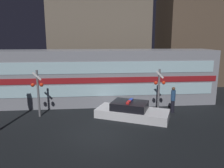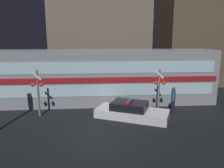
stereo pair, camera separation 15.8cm
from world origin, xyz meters
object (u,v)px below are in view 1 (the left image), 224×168
Objects in this scene: train at (95,77)px; pedestrian at (173,99)px; police_car at (132,111)px; crossing_signal_near at (159,88)px.

train is 10.20× the size of pedestrian.
train reaches higher than police_car.
train is 6.10× the size of crossing_signal_near.
pedestrian is at bearing -28.00° from train.
police_car is 2.73× the size of pedestrian.
train reaches higher than crossing_signal_near.
train is at bearing 152.00° from pedestrian.
train reaches higher than pedestrian.
police_car is at bearing -57.19° from train.
crossing_signal_near is at bearing 175.45° from pedestrian.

